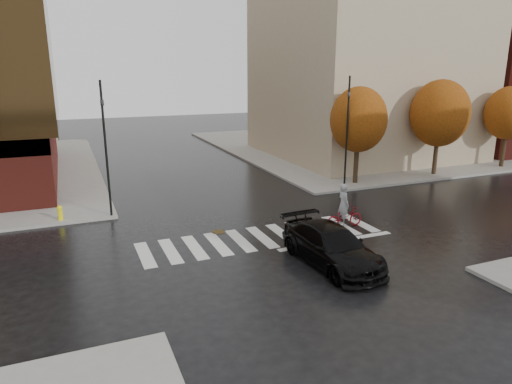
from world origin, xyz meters
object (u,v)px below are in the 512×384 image
sedan (332,246)px  cyclist (344,212)px  fire_hydrant (60,212)px  traffic_light_nw (105,141)px  traffic_light_ne (347,126)px

sedan → cyclist: cyclist is taller
sedan → fire_hydrant: 14.23m
fire_hydrant → traffic_light_nw: bearing=-4.5°
cyclist → fire_hydrant: 14.61m
traffic_light_nw → fire_hydrant: 4.38m
traffic_light_ne → cyclist: bearing=76.3°
cyclist → traffic_light_nw: 12.74m
sedan → cyclist: (3.00, 3.66, -0.01)m
traffic_light_nw → traffic_light_ne: size_ratio=0.98×
sedan → cyclist: size_ratio=2.39×
sedan → fire_hydrant: size_ratio=6.96×
sedan → cyclist: 4.73m
sedan → traffic_light_ne: (7.01, 9.71, 3.44)m
traffic_light_nw → traffic_light_ne: bearing=74.4°
cyclist → traffic_light_ne: size_ratio=0.32×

